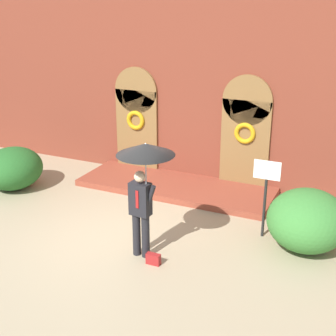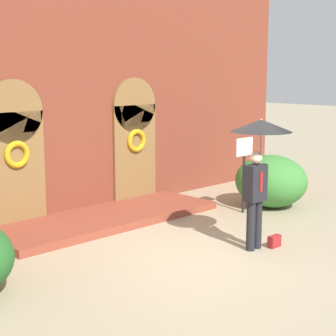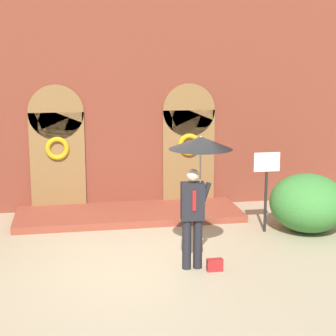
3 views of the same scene
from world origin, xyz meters
The scene contains 6 objects.
ground_plane centered at (0.00, 0.00, 0.00)m, with size 80.00×80.00×0.00m, color tan.
building_facade centered at (0.00, 4.15, 2.68)m, with size 14.00×2.30×5.60m.
person_with_umbrella centered at (0.85, -0.32, 1.91)m, with size 1.10×1.10×2.36m.
handbag centered at (1.11, -0.52, 0.11)m, with size 0.28×0.12×0.22m, color maroon.
sign_post centered at (2.75, 1.48, 1.16)m, with size 0.56×0.06×1.72m.
shrub_right centered at (3.66, 1.36, 0.62)m, with size 1.62×1.74×1.24m, color #387A33.
Camera 3 is at (-1.35, -9.52, 3.71)m, focal length 60.00 mm.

